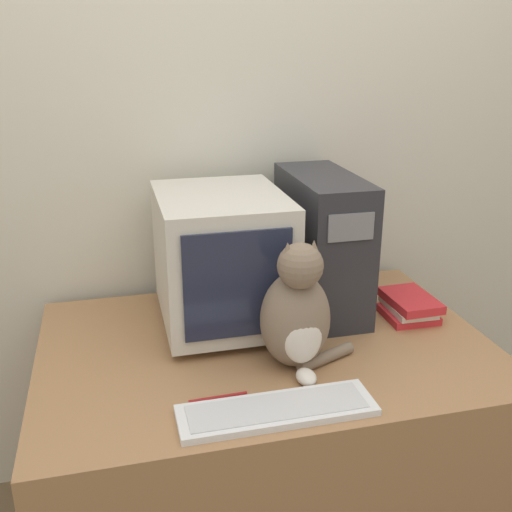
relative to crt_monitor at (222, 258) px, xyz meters
name	(u,v)px	position (x,y,z in m)	size (l,w,h in m)	color
wall_back	(228,142)	(0.10, 0.35, 0.30)	(7.00, 0.05, 2.50)	beige
desk	(265,446)	(0.10, -0.17, -0.58)	(1.32, 0.90, 0.74)	#9E7047
crt_monitor	(222,258)	(0.00, 0.00, 0.00)	(0.38, 0.47, 0.42)	beige
computer_tower	(322,243)	(0.34, 0.04, 0.01)	(0.20, 0.46, 0.45)	#28282D
keyboard	(277,410)	(0.03, -0.52, -0.21)	(0.48, 0.14, 0.02)	silver
cat	(297,314)	(0.14, -0.31, -0.06)	(0.28, 0.23, 0.37)	#7A6651
book_stack	(409,306)	(0.59, -0.11, -0.18)	(0.16, 0.21, 0.07)	red
pen	(218,397)	(-0.10, -0.42, -0.21)	(0.15, 0.01, 0.01)	maroon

